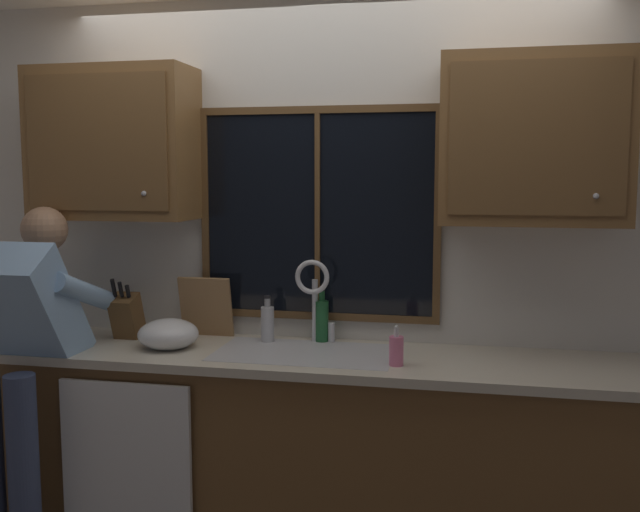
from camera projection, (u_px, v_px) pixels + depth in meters
back_wall at (329, 265)px, 3.49m from camera, size 5.85×0.12×2.55m
window_glass at (318, 214)px, 3.41m from camera, size 1.10×0.02×0.95m
window_frame_top at (318, 110)px, 3.34m from camera, size 1.17×0.02×0.04m
window_frame_bottom at (318, 316)px, 3.45m from camera, size 1.17×0.02×0.04m
window_frame_left at (205, 213)px, 3.51m from camera, size 0.03×0.02×0.95m
window_frame_right at (438, 216)px, 3.28m from camera, size 0.03×0.02×0.95m
window_mullion_center at (318, 214)px, 3.40m from camera, size 0.02×0.02×0.95m
lower_cabinet_run at (314, 455)px, 3.25m from camera, size 3.45×0.58×0.88m
countertop at (313, 358)px, 3.18m from camera, size 3.51×0.62×0.04m
dishwasher_front at (126, 465)px, 3.09m from camera, size 0.60×0.02×0.74m
upper_cabinet_left at (114, 144)px, 3.41m from camera, size 0.78×0.36×0.72m
upper_cabinet_right at (533, 140)px, 3.01m from camera, size 0.78×0.36×0.72m
sink at (305, 374)px, 3.20m from camera, size 0.80×0.46×0.21m
faucet at (315, 291)px, 3.34m from camera, size 0.18×0.09×0.40m
person_standing at (21, 347)px, 3.12m from camera, size 0.53×0.69×1.57m
knife_block at (127, 317)px, 3.46m from camera, size 0.12×0.18×0.32m
cutting_board at (206, 307)px, 3.50m from camera, size 0.26×0.08×0.30m
mixing_bowl at (168, 334)px, 3.28m from camera, size 0.28×0.28×0.14m
soap_dispenser at (396, 350)px, 2.97m from camera, size 0.06×0.07×0.17m
bottle_green_glass at (322, 320)px, 3.39m from camera, size 0.06×0.06×0.26m
bottle_tall_clear at (267, 323)px, 3.39m from camera, size 0.06×0.06×0.22m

